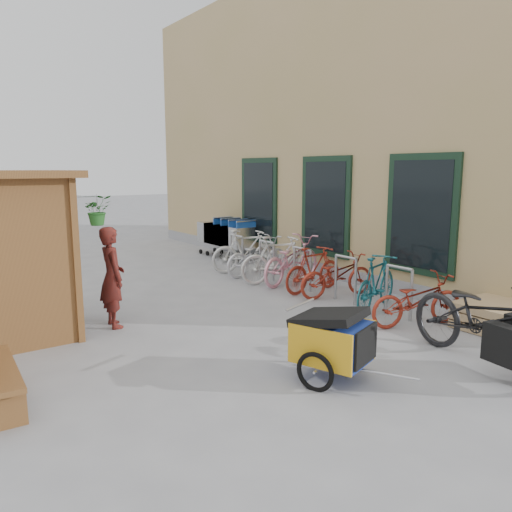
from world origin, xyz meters
TOP-DOWN VIEW (x-y plane):
  - ground at (0.00, 0.00)m, footprint 80.00×80.00m
  - building at (6.49, 4.50)m, footprint 6.07×13.00m
  - bike_rack at (2.30, 2.40)m, footprint 0.05×5.35m
  - pallet_stack at (3.00, -1.40)m, footprint 1.00×1.20m
  - shopping_carts at (3.00, 6.43)m, footprint 0.63×2.11m
  - child_trailer at (-0.30, -1.12)m, footprint 0.97×1.49m
  - cargo_bike at (1.52, -1.96)m, footprint 1.11×2.34m
  - person_kiosk at (-1.66, 2.27)m, footprint 0.41×0.59m
  - bike_0 at (2.17, -0.46)m, footprint 1.67×1.02m
  - bike_1 at (2.37, 0.53)m, footprint 1.66×0.94m
  - bike_2 at (2.44, 1.55)m, footprint 1.68×0.83m
  - bike_3 at (2.35, 2.12)m, footprint 1.55×0.54m
  - bike_4 at (2.50, 2.98)m, footprint 2.03×1.16m
  - bike_5 at (2.24, 3.13)m, footprint 1.77×0.85m
  - bike_6 at (2.36, 4.04)m, footprint 1.75×0.68m
  - bike_7 at (2.36, 4.49)m, footprint 1.76×0.87m

SIDE VIEW (x-z plane):
  - ground at x=0.00m, z-range 0.00..0.00m
  - pallet_stack at x=3.00m, z-range 0.01..0.41m
  - bike_0 at x=2.17m, z-range 0.00..0.83m
  - bike_2 at x=2.44m, z-range 0.00..0.84m
  - bike_6 at x=2.36m, z-range 0.00..0.90m
  - bike_3 at x=2.35m, z-range 0.00..0.91m
  - child_trailer at x=-0.30m, z-range 0.05..0.91m
  - bike_1 at x=2.37m, z-range 0.00..0.96m
  - bike_4 at x=2.50m, z-range 0.00..1.01m
  - bike_7 at x=2.36m, z-range 0.00..1.02m
  - bike_5 at x=2.24m, z-range 0.00..1.03m
  - bike_rack at x=2.30m, z-range 0.08..0.95m
  - cargo_bike at x=1.52m, z-range -0.01..1.17m
  - shopping_carts at x=3.00m, z-range 0.09..1.21m
  - person_kiosk at x=-1.66m, z-range 0.00..1.56m
  - building at x=6.49m, z-range -0.01..6.99m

